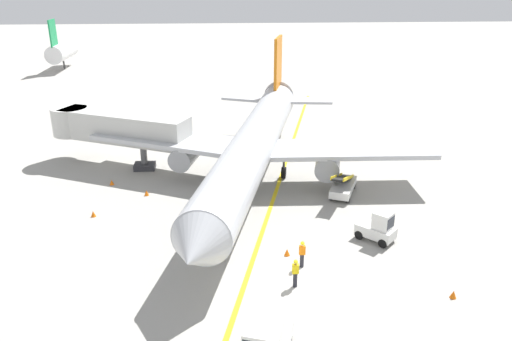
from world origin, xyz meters
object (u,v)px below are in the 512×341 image
Objects in this scene: airliner at (255,143)px; safety_cone_nose_right at (112,182)px; safety_cone_nose_left at (287,252)px; safety_cone_tail_area at (93,214)px; baggage_tug_near_wing at (378,228)px; ground_crew_wing_walker at (295,272)px; safety_cone_wingtip_right at (453,294)px; ground_crew_marshaller at (302,253)px; safety_cone_wingtip_left at (147,193)px; jet_bridge at (111,127)px; belt_loader_forward_hold at (343,185)px.

airliner is 79.44× the size of safety_cone_nose_right.
safety_cone_tail_area is at bearing 155.22° from safety_cone_nose_left.
safety_cone_nose_right and safety_cone_tail_area have the same top height.
baggage_tug_near_wing reaches higher than ground_crew_wing_walker.
baggage_tug_near_wing is 5.97× the size of safety_cone_wingtip_right.
safety_cone_wingtip_right and safety_cone_tail_area have the same top height.
safety_cone_tail_area is at bearing 153.09° from safety_cone_wingtip_right.
ground_crew_wing_walker is 3.30m from safety_cone_nose_left.
ground_crew_marshaller is (1.97, -12.66, -2.51)m from airliner.
jet_bridge is at bearing 118.63° from safety_cone_wingtip_left.
safety_cone_wingtip_left is (3.80, -6.95, -3.32)m from jet_bridge.
safety_cone_wingtip_right is at bearing -69.86° from baggage_tug_near_wing.
safety_cone_nose_left is 17.41m from safety_cone_nose_right.
safety_cone_nose_left is (-0.70, 1.32, -0.69)m from ground_crew_marshaller.
belt_loader_forward_hold reaches higher than safety_cone_tail_area.
ground_crew_wing_walker is (-0.66, -1.91, 0.00)m from ground_crew_marshaller.
ground_crew_marshaller is 1.00× the size of ground_crew_wing_walker.
ground_crew_wing_walker is 3.86× the size of safety_cone_wingtip_left.
belt_loader_forward_hold is 13.69m from safety_cone_wingtip_right.
airliner is 9.31m from safety_cone_wingtip_left.
safety_cone_wingtip_right is at bearing -10.82° from ground_crew_wing_walker.
jet_bridge is at bearing 92.96° from safety_cone_tail_area.
safety_cone_tail_area is at bearing -91.46° from safety_cone_nose_right.
baggage_tug_near_wing reaches higher than safety_cone_nose_right.
airliner is at bearing 120.61° from safety_cone_wingtip_right.
belt_loader_forward_hold is 11.58× the size of safety_cone_nose_left.
ground_crew_wing_walker reaches higher than safety_cone_nose_right.
safety_cone_wingtip_right is (21.21, -16.49, 0.00)m from safety_cone_nose_right.
safety_cone_wingtip_left is (-9.80, 9.40, 0.00)m from safety_cone_nose_left.
ground_crew_wing_walker is at bearing -49.01° from safety_cone_nose_right.
safety_cone_wingtip_left is 1.00× the size of safety_cone_tail_area.
ground_crew_marshaller is at bearing -152.86° from baggage_tug_near_wing.
safety_cone_nose_right is at bearing 137.87° from safety_cone_nose_left.
belt_loader_forward_hold is at bearing -22.32° from jet_bridge.
safety_cone_wingtip_right is 23.94m from safety_cone_tail_area.
safety_cone_nose_left is at bearing -122.19° from belt_loader_forward_hold.
belt_loader_forward_hold is 10.13m from safety_cone_nose_left.
safety_cone_wingtip_right is at bearing -24.71° from ground_crew_marshaller.
safety_cone_nose_left is at bearing -83.62° from airliner.
belt_loader_forward_hold is 15.22m from safety_cone_wingtip_left.
jet_bridge reaches higher than ground_crew_marshaller.
ground_crew_marshaller is at bearing -28.09° from safety_cone_tail_area.
safety_cone_wingtip_left is at bearing -167.17° from airliner.
belt_loader_forward_hold is at bearing 57.81° from safety_cone_nose_left.
safety_cone_nose_left is at bearing -50.27° from jet_bridge.
ground_crew_wing_walker is 3.86× the size of safety_cone_wingtip_right.
airliner reaches higher than baggage_tug_near_wing.
safety_cone_wingtip_right is (2.28, -6.21, -0.71)m from baggage_tug_near_wing.
belt_loader_forward_hold is 11.58× the size of safety_cone_tail_area.
belt_loader_forward_hold is at bearing 64.61° from ground_crew_marshaller.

